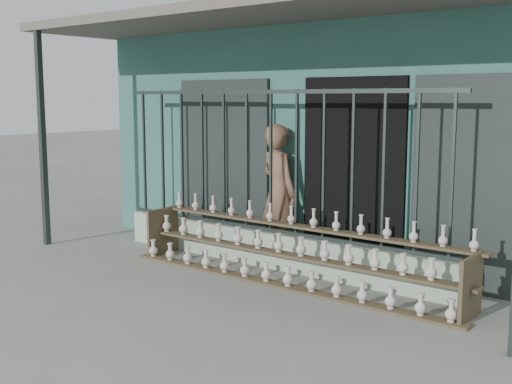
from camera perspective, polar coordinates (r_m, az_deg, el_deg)
The scene contains 6 objects.
ground at distance 7.34m, azimuth -4.91°, elevation -8.64°, with size 60.00×60.00×0.00m, color slate.
workshop_building at distance 10.51m, azimuth 11.07°, elevation 5.35°, with size 7.40×6.60×3.21m.
parapet_wall at distance 8.24m, azimuth 1.30°, elevation -5.10°, with size 5.00×0.20×0.45m, color #A6BEA2.
security_fence at distance 8.06m, azimuth 1.33°, elevation 2.70°, with size 5.00×0.04×1.80m.
shelf_rack at distance 7.55m, azimuth 2.95°, elevation -5.28°, with size 4.50×0.68×0.85m.
elderly_woman at distance 8.45m, azimuth 2.04°, elevation -0.08°, with size 0.66×0.43×1.81m, color brown.
Camera 1 is at (4.83, -5.09, 2.14)m, focal length 45.00 mm.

